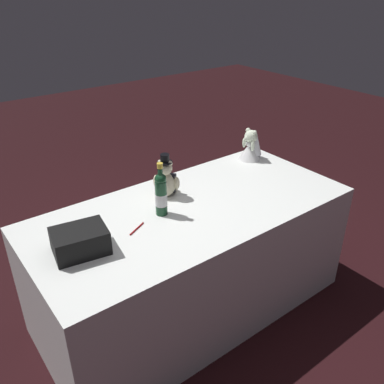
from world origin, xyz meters
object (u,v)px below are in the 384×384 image
at_px(teddy_bear_groom, 166,180).
at_px(champagne_bottle, 161,193).
at_px(teddy_bear_bride, 252,146).
at_px(gift_case_black, 80,241).
at_px(signing_pen, 137,228).

relative_size(teddy_bear_groom, champagne_bottle, 0.88).
height_order(teddy_bear_bride, gift_case_black, teddy_bear_bride).
bearing_deg(teddy_bear_groom, gift_case_black, -160.80).
distance_m(champagne_bottle, signing_pen, 0.24).
bearing_deg(gift_case_black, champagne_bottle, 6.59).
height_order(teddy_bear_groom, teddy_bear_bride, teddy_bear_groom).
bearing_deg(teddy_bear_bride, gift_case_black, -167.76).
xyz_separation_m(teddy_bear_groom, teddy_bear_bride, (0.82, 0.09, -0.00)).
distance_m(teddy_bear_groom, signing_pen, 0.42).
relative_size(teddy_bear_groom, signing_pen, 2.22).
relative_size(teddy_bear_groom, teddy_bear_bride, 1.19).
bearing_deg(signing_pen, champagne_bottle, 14.95).
xyz_separation_m(signing_pen, gift_case_black, (-0.32, -0.01, 0.06)).
distance_m(teddy_bear_bride, gift_case_black, 1.53).
height_order(teddy_bear_groom, signing_pen, teddy_bear_groom).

